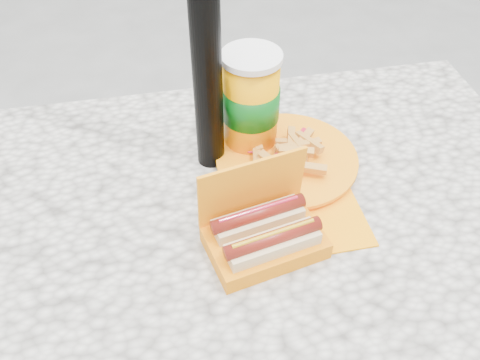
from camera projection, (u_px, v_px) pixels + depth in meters
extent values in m
cube|color=beige|center=(226.00, 231.00, 0.91)|extent=(1.20, 0.80, 0.05)
cylinder|color=black|center=(8.00, 269.00, 1.31)|extent=(0.07, 0.07, 0.70)
cylinder|color=black|center=(390.00, 212.00, 1.45)|extent=(0.07, 0.07, 0.70)
cube|color=orange|center=(265.00, 242.00, 0.84)|extent=(0.20, 0.15, 0.03)
cube|color=orange|center=(252.00, 188.00, 0.83)|extent=(0.18, 0.05, 0.12)
cube|color=beige|center=(273.00, 247.00, 0.81)|extent=(0.15, 0.07, 0.04)
cylinder|color=maroon|center=(273.00, 238.00, 0.80)|extent=(0.16, 0.05, 0.02)
cylinder|color=#C2870E|center=(274.00, 233.00, 0.79)|extent=(0.13, 0.03, 0.01)
cube|color=beige|center=(258.00, 223.00, 0.85)|extent=(0.15, 0.07, 0.04)
cylinder|color=maroon|center=(259.00, 214.00, 0.83)|extent=(0.16, 0.05, 0.02)
cylinder|color=#B11A30|center=(259.00, 209.00, 0.82)|extent=(0.13, 0.03, 0.01)
cube|color=#FF9508|center=(299.00, 209.00, 0.91)|extent=(0.21, 0.21, 0.00)
cylinder|color=orange|center=(287.00, 160.00, 0.99)|extent=(0.25, 0.25, 0.01)
cylinder|color=orange|center=(287.00, 158.00, 0.99)|extent=(0.26, 0.26, 0.01)
cube|color=orange|center=(306.00, 146.00, 0.99)|extent=(0.06, 0.03, 0.02)
cube|color=orange|center=(292.00, 153.00, 0.97)|extent=(0.06, 0.05, 0.02)
cube|color=orange|center=(309.00, 168.00, 0.93)|extent=(0.06, 0.04, 0.02)
cube|color=orange|center=(296.00, 151.00, 0.95)|extent=(0.06, 0.03, 0.02)
cube|color=orange|center=(258.00, 151.00, 0.98)|extent=(0.04, 0.06, 0.02)
cube|color=orange|center=(291.00, 139.00, 0.99)|extent=(0.03, 0.06, 0.02)
cube|color=orange|center=(292.00, 143.00, 0.99)|extent=(0.06, 0.03, 0.02)
cube|color=orange|center=(298.00, 146.00, 0.98)|extent=(0.03, 0.06, 0.02)
cube|color=orange|center=(272.00, 163.00, 0.94)|extent=(0.04, 0.06, 0.02)
cube|color=orange|center=(303.00, 140.00, 0.99)|extent=(0.05, 0.06, 0.02)
cube|color=orange|center=(257.00, 157.00, 0.97)|extent=(0.03, 0.06, 0.02)
cube|color=orange|center=(287.00, 156.00, 0.97)|extent=(0.06, 0.04, 0.02)
cube|color=orange|center=(293.00, 147.00, 0.97)|extent=(0.06, 0.02, 0.01)
cube|color=orange|center=(309.00, 142.00, 0.98)|extent=(0.05, 0.06, 0.02)
cube|color=orange|center=(258.00, 141.00, 0.99)|extent=(0.02, 0.06, 0.02)
cube|color=orange|center=(287.00, 152.00, 0.98)|extent=(0.05, 0.06, 0.02)
ellipsoid|color=#B11A30|center=(253.00, 143.00, 1.00)|extent=(0.05, 0.05, 0.02)
cube|color=red|center=(290.00, 144.00, 0.98)|extent=(0.09, 0.08, 0.00)
cylinder|color=#FF9E00|center=(251.00, 105.00, 0.97)|extent=(0.10, 0.10, 0.19)
cylinder|color=#085513|center=(251.00, 103.00, 0.97)|extent=(0.10, 0.10, 0.06)
cylinder|color=white|center=(252.00, 57.00, 0.90)|extent=(0.11, 0.11, 0.01)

